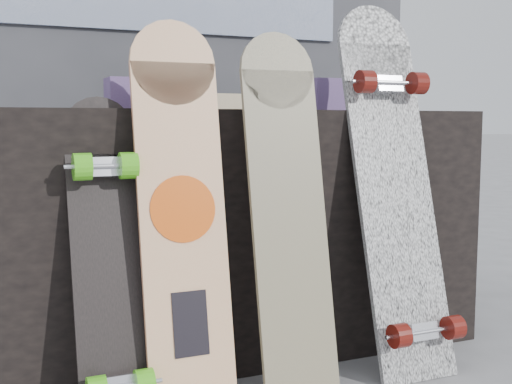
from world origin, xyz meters
name	(u,v)px	position (x,y,z in m)	size (l,w,h in m)	color
vendor_table	(232,229)	(0.00, 0.50, 0.40)	(1.60, 0.60, 0.80)	black
booth	(164,46)	(0.00, 1.35, 1.10)	(2.40, 0.22, 2.20)	#37373C
merch_box_purple	(136,94)	(-0.32, 0.51, 0.85)	(0.18, 0.12, 0.10)	#603B7A
merch_box_small	(325,96)	(0.40, 0.58, 0.86)	(0.14, 0.14, 0.12)	#603B7A
merch_box_flat	(221,103)	(0.00, 0.60, 0.83)	(0.22, 0.10, 0.06)	#D1B78C
longboard_geisha	(182,204)	(-0.29, 0.11, 0.55)	(0.23, 0.21, 1.04)	beige
longboard_celtic	(288,203)	(0.00, 0.07, 0.54)	(0.22, 0.22, 1.02)	#C1B483
longboard_cascadia	(395,178)	(0.40, 0.13, 0.59)	(0.26, 0.38, 1.14)	white
skateboard_dark	(109,255)	(-0.48, 0.12, 0.42)	(0.19, 0.29, 0.83)	black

